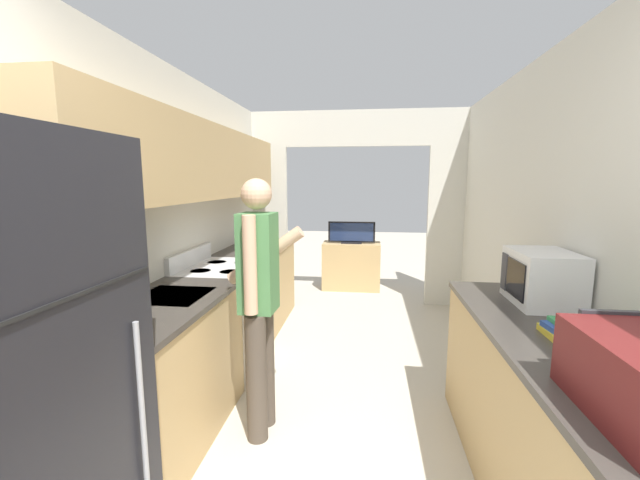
{
  "coord_description": "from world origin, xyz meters",
  "views": [
    {
      "loc": [
        0.17,
        -0.48,
        1.61
      ],
      "look_at": [
        -0.27,
        3.02,
        1.08
      ],
      "focal_mm": 22.0,
      "sensor_mm": 36.0,
      "label": 1
    }
  ],
  "objects_px": {
    "range_oven": "(225,316)",
    "television": "(352,233)",
    "person": "(259,301)",
    "tv_cabinet": "(351,266)",
    "microwave": "(542,278)",
    "book_stack": "(578,335)"
  },
  "relations": [
    {
      "from": "range_oven",
      "to": "microwave",
      "type": "distance_m",
      "value": 2.44
    },
    {
      "from": "person",
      "to": "book_stack",
      "type": "relative_size",
      "value": 5.27
    },
    {
      "from": "book_stack",
      "to": "range_oven",
      "type": "bearing_deg",
      "value": 148.51
    },
    {
      "from": "person",
      "to": "television",
      "type": "bearing_deg",
      "value": -4.75
    },
    {
      "from": "range_oven",
      "to": "television",
      "type": "xyz_separation_m",
      "value": [
        0.98,
        2.59,
        0.4
      ]
    },
    {
      "from": "range_oven",
      "to": "tv_cabinet",
      "type": "bearing_deg",
      "value": 69.52
    },
    {
      "from": "range_oven",
      "to": "tv_cabinet",
      "type": "relative_size",
      "value": 1.22
    },
    {
      "from": "range_oven",
      "to": "microwave",
      "type": "bearing_deg",
      "value": -18.61
    },
    {
      "from": "tv_cabinet",
      "to": "television",
      "type": "xyz_separation_m",
      "value": [
        0.0,
        -0.04,
        0.51
      ]
    },
    {
      "from": "person",
      "to": "microwave",
      "type": "height_order",
      "value": "person"
    },
    {
      "from": "person",
      "to": "range_oven",
      "type": "bearing_deg",
      "value": 35.47
    },
    {
      "from": "person",
      "to": "television",
      "type": "height_order",
      "value": "person"
    },
    {
      "from": "microwave",
      "to": "book_stack",
      "type": "xyz_separation_m",
      "value": [
        -0.07,
        -0.57,
        -0.12
      ]
    },
    {
      "from": "book_stack",
      "to": "tv_cabinet",
      "type": "height_order",
      "value": "book_stack"
    },
    {
      "from": "microwave",
      "to": "person",
      "type": "bearing_deg",
      "value": -176.64
    },
    {
      "from": "microwave",
      "to": "tv_cabinet",
      "type": "bearing_deg",
      "value": 110.42
    },
    {
      "from": "tv_cabinet",
      "to": "book_stack",
      "type": "bearing_deg",
      "value": -73.3
    },
    {
      "from": "range_oven",
      "to": "book_stack",
      "type": "bearing_deg",
      "value": -31.49
    },
    {
      "from": "person",
      "to": "tv_cabinet",
      "type": "distance_m",
      "value": 3.55
    },
    {
      "from": "microwave",
      "to": "television",
      "type": "xyz_separation_m",
      "value": [
        -1.26,
        3.35,
        -0.19
      ]
    },
    {
      "from": "person",
      "to": "television",
      "type": "relative_size",
      "value": 2.37
    },
    {
      "from": "person",
      "to": "television",
      "type": "xyz_separation_m",
      "value": [
        0.42,
        3.45,
        -0.02
      ]
    }
  ]
}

